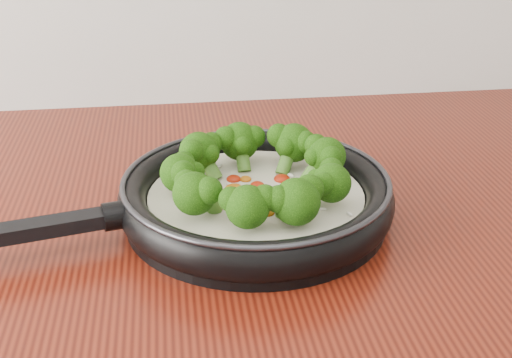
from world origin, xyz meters
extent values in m
cylinder|color=black|center=(-0.10, 1.07, 0.91)|extent=(0.35, 0.35, 0.01)
torus|color=black|center=(-0.10, 1.07, 0.93)|extent=(0.37, 0.37, 0.03)
torus|color=#2D2D33|center=(-0.10, 1.07, 0.95)|extent=(0.36, 0.36, 0.01)
cube|color=black|center=(-0.33, 1.02, 0.93)|extent=(0.18, 0.06, 0.02)
cylinder|color=black|center=(-0.25, 1.04, 0.93)|extent=(0.03, 0.04, 0.03)
cylinder|color=beige|center=(-0.10, 1.07, 0.92)|extent=(0.29, 0.29, 0.02)
ellipsoid|color=#A31C07|center=(-0.08, 1.07, 0.93)|extent=(0.02, 0.02, 0.01)
ellipsoid|color=#A31C07|center=(-0.02, 1.08, 0.93)|extent=(0.02, 0.02, 0.01)
ellipsoid|color=#B85C0B|center=(-0.09, 1.03, 0.93)|extent=(0.03, 0.03, 0.01)
ellipsoid|color=#A31C07|center=(-0.14, 1.04, 0.93)|extent=(0.02, 0.02, 0.01)
ellipsoid|color=#A31C07|center=(-0.06, 1.10, 0.93)|extent=(0.02, 0.02, 0.01)
ellipsoid|color=#B85C0B|center=(-0.11, 1.04, 0.93)|extent=(0.02, 0.02, 0.01)
ellipsoid|color=#A31C07|center=(-0.06, 1.04, 0.93)|extent=(0.02, 0.02, 0.01)
ellipsoid|color=#A31C07|center=(-0.08, 1.07, 0.93)|extent=(0.03, 0.03, 0.01)
ellipsoid|color=#B85C0B|center=(-0.08, 1.05, 0.93)|extent=(0.03, 0.03, 0.01)
ellipsoid|color=#A31C07|center=(-0.11, 1.06, 0.93)|extent=(0.02, 0.02, 0.01)
ellipsoid|color=#A31C07|center=(-0.10, 1.05, 0.93)|extent=(0.03, 0.03, 0.01)
ellipsoid|color=#B85C0B|center=(-0.10, 1.11, 0.93)|extent=(0.02, 0.02, 0.01)
ellipsoid|color=#A31C07|center=(-0.07, 1.02, 0.93)|extent=(0.02, 0.02, 0.01)
ellipsoid|color=#A31C07|center=(-0.09, 1.09, 0.93)|extent=(0.02, 0.02, 0.01)
ellipsoid|color=#B85C0B|center=(-0.12, 1.08, 0.93)|extent=(0.03, 0.03, 0.01)
ellipsoid|color=#A31C07|center=(-0.15, 1.11, 0.93)|extent=(0.02, 0.02, 0.01)
ellipsoid|color=#A31C07|center=(-0.12, 1.02, 0.93)|extent=(0.02, 0.02, 0.01)
ellipsoid|color=#B85C0B|center=(-0.11, 1.08, 0.93)|extent=(0.03, 0.03, 0.01)
ellipsoid|color=#A31C07|center=(-0.15, 1.08, 0.93)|extent=(0.02, 0.02, 0.01)
ellipsoid|color=#A31C07|center=(-0.12, 1.11, 0.93)|extent=(0.02, 0.02, 0.01)
ellipsoid|color=white|center=(-0.10, 1.07, 0.93)|extent=(0.01, 0.01, 0.00)
ellipsoid|color=white|center=(-0.05, 1.11, 0.93)|extent=(0.01, 0.01, 0.00)
ellipsoid|color=white|center=(-0.12, 1.06, 0.93)|extent=(0.01, 0.01, 0.00)
ellipsoid|color=white|center=(-0.05, 1.16, 0.93)|extent=(0.01, 0.00, 0.00)
ellipsoid|color=white|center=(-0.05, 1.11, 0.93)|extent=(0.01, 0.01, 0.00)
ellipsoid|color=white|center=(-0.11, 1.05, 0.93)|extent=(0.01, 0.01, 0.00)
ellipsoid|color=white|center=(0.00, 1.01, 0.93)|extent=(0.01, 0.01, 0.00)
ellipsoid|color=white|center=(-0.13, 1.03, 0.93)|extent=(0.01, 0.01, 0.00)
ellipsoid|color=white|center=(-0.10, 1.08, 0.93)|extent=(0.01, 0.01, 0.00)
ellipsoid|color=white|center=(-0.10, 1.08, 0.93)|extent=(0.01, 0.01, 0.00)
ellipsoid|color=white|center=(-0.09, 1.05, 0.93)|extent=(0.01, 0.01, 0.00)
ellipsoid|color=white|center=(-0.13, 1.04, 0.93)|extent=(0.01, 0.01, 0.00)
ellipsoid|color=white|center=(-0.11, 1.09, 0.93)|extent=(0.01, 0.01, 0.00)
ellipsoid|color=white|center=(-0.13, 1.04, 0.93)|extent=(0.01, 0.01, 0.00)
ellipsoid|color=white|center=(-0.16, 1.09, 0.93)|extent=(0.01, 0.01, 0.00)
ellipsoid|color=white|center=(-0.07, 1.04, 0.93)|extent=(0.01, 0.01, 0.00)
ellipsoid|color=white|center=(-0.09, 1.08, 0.93)|extent=(0.01, 0.01, 0.00)
ellipsoid|color=white|center=(-0.13, 1.15, 0.93)|extent=(0.01, 0.01, 0.00)
ellipsoid|color=white|center=(-0.12, 1.10, 0.93)|extent=(0.01, 0.01, 0.00)
ellipsoid|color=white|center=(-0.03, 1.02, 0.93)|extent=(0.01, 0.00, 0.00)
ellipsoid|color=white|center=(-0.10, 1.07, 0.93)|extent=(0.01, 0.01, 0.00)
ellipsoid|color=white|center=(-0.13, 1.02, 0.93)|extent=(0.01, 0.01, 0.00)
ellipsoid|color=white|center=(-0.03, 1.13, 0.93)|extent=(0.01, 0.01, 0.00)
cylinder|color=#52852B|center=(-0.03, 1.09, 0.95)|extent=(0.04, 0.02, 0.04)
sphere|color=black|center=(-0.01, 1.10, 0.96)|extent=(0.05, 0.05, 0.04)
sphere|color=black|center=(-0.02, 1.11, 0.97)|extent=(0.03, 0.03, 0.03)
sphere|color=black|center=(-0.01, 1.08, 0.97)|extent=(0.03, 0.03, 0.03)
sphere|color=black|center=(-0.03, 1.09, 0.97)|extent=(0.03, 0.03, 0.02)
cylinder|color=#52852B|center=(-0.05, 1.13, 0.95)|extent=(0.03, 0.04, 0.04)
sphere|color=black|center=(-0.04, 1.14, 0.96)|extent=(0.06, 0.06, 0.05)
sphere|color=black|center=(-0.06, 1.15, 0.97)|extent=(0.04, 0.04, 0.03)
sphere|color=black|center=(-0.03, 1.13, 0.97)|extent=(0.03, 0.03, 0.03)
sphere|color=black|center=(-0.05, 1.13, 0.96)|extent=(0.03, 0.03, 0.02)
cylinder|color=#52852B|center=(-0.10, 1.14, 0.94)|extent=(0.02, 0.03, 0.04)
sphere|color=black|center=(-0.10, 1.16, 0.96)|extent=(0.06, 0.06, 0.05)
sphere|color=black|center=(-0.12, 1.15, 0.97)|extent=(0.04, 0.04, 0.03)
sphere|color=black|center=(-0.09, 1.16, 0.97)|extent=(0.03, 0.03, 0.03)
sphere|color=black|center=(-0.10, 1.14, 0.96)|extent=(0.03, 0.03, 0.02)
cylinder|color=#52852B|center=(-0.14, 1.12, 0.94)|extent=(0.03, 0.03, 0.03)
sphere|color=black|center=(-0.16, 1.14, 0.96)|extent=(0.06, 0.06, 0.05)
sphere|color=black|center=(-0.16, 1.12, 0.97)|extent=(0.04, 0.04, 0.03)
sphere|color=black|center=(-0.14, 1.15, 0.97)|extent=(0.03, 0.03, 0.03)
sphere|color=black|center=(-0.14, 1.12, 0.96)|extent=(0.03, 0.03, 0.02)
cylinder|color=#52852B|center=(-0.16, 1.08, 0.94)|extent=(0.03, 0.02, 0.03)
sphere|color=black|center=(-0.18, 1.08, 0.96)|extent=(0.05, 0.05, 0.04)
sphere|color=black|center=(-0.18, 1.07, 0.97)|extent=(0.03, 0.03, 0.03)
sphere|color=black|center=(-0.17, 1.10, 0.96)|extent=(0.03, 0.03, 0.03)
sphere|color=black|center=(-0.16, 1.08, 0.96)|extent=(0.03, 0.03, 0.02)
cylinder|color=#52852B|center=(-0.15, 1.03, 0.95)|extent=(0.04, 0.03, 0.04)
sphere|color=black|center=(-0.17, 1.02, 0.96)|extent=(0.05, 0.05, 0.05)
sphere|color=black|center=(-0.15, 1.01, 0.97)|extent=(0.03, 0.03, 0.03)
sphere|color=black|center=(-0.17, 1.04, 0.97)|extent=(0.03, 0.03, 0.03)
sphere|color=black|center=(-0.15, 1.03, 0.96)|extent=(0.03, 0.03, 0.02)
cylinder|color=#52852B|center=(-0.11, 1.01, 0.94)|extent=(0.02, 0.03, 0.03)
sphere|color=black|center=(-0.12, 0.99, 0.96)|extent=(0.05, 0.05, 0.05)
sphere|color=black|center=(-0.10, 0.99, 0.97)|extent=(0.03, 0.03, 0.03)
sphere|color=black|center=(-0.13, 1.00, 0.97)|extent=(0.03, 0.03, 0.03)
sphere|color=black|center=(-0.11, 1.01, 0.96)|extent=(0.03, 0.03, 0.02)
cylinder|color=#52852B|center=(-0.07, 1.01, 0.94)|extent=(0.03, 0.04, 0.04)
sphere|color=black|center=(-0.07, 0.99, 0.96)|extent=(0.06, 0.06, 0.05)
sphere|color=black|center=(-0.05, 1.00, 0.97)|extent=(0.04, 0.04, 0.03)
sphere|color=black|center=(-0.08, 0.99, 0.97)|extent=(0.03, 0.03, 0.03)
sphere|color=black|center=(-0.07, 1.01, 0.96)|extent=(0.03, 0.03, 0.02)
cylinder|color=#52852B|center=(-0.04, 1.04, 0.95)|extent=(0.04, 0.03, 0.04)
sphere|color=black|center=(-0.02, 1.03, 0.96)|extent=(0.05, 0.05, 0.04)
sphere|color=black|center=(-0.02, 1.05, 0.97)|extent=(0.03, 0.03, 0.03)
sphere|color=black|center=(-0.03, 1.02, 0.97)|extent=(0.03, 0.03, 0.02)
sphere|color=black|center=(-0.04, 1.04, 0.96)|extent=(0.03, 0.03, 0.02)
camera|label=1|loc=(-0.19, 0.40, 1.28)|focal=47.57mm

